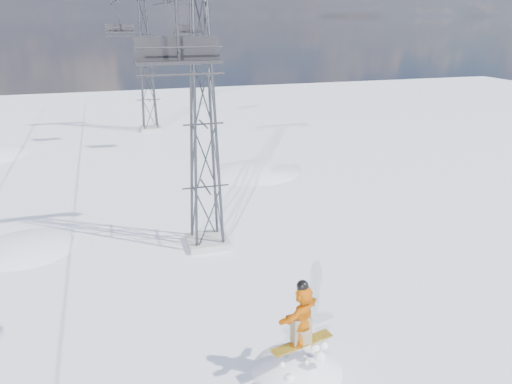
% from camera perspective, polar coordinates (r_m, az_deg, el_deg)
% --- Properties ---
extents(ground, '(120.00, 120.00, 0.00)m').
position_cam_1_polar(ground, '(15.85, -2.30, -18.35)').
color(ground, white).
rests_on(ground, ground).
extents(snow_terrain, '(39.00, 37.00, 22.00)m').
position_cam_1_polar(snow_terrain, '(38.60, -17.52, -11.57)').
color(snow_terrain, white).
rests_on(snow_terrain, ground).
extents(lift_tower_near, '(5.20, 1.80, 11.43)m').
position_cam_1_polar(lift_tower_near, '(20.95, -6.03, 7.65)').
color(lift_tower_near, '#999999').
rests_on(lift_tower_near, ground).
extents(lift_tower_far, '(5.20, 1.80, 11.43)m').
position_cam_1_polar(lift_tower_far, '(45.51, -12.41, 13.65)').
color(lift_tower_far, '#999999').
rests_on(lift_tower_far, ground).
extents(lift_chair_near, '(1.90, 0.55, 2.36)m').
position_cam_1_polar(lift_chair_near, '(11.49, -8.87, 15.47)').
color(lift_chair_near, black).
rests_on(lift_chair_near, ground).
extents(lift_chair_mid, '(2.06, 0.59, 2.55)m').
position_cam_1_polar(lift_chair_mid, '(36.39, -7.77, 17.85)').
color(lift_chair_mid, black).
rests_on(lift_chair_mid, ground).
extents(lift_chair_far, '(2.04, 0.59, 2.53)m').
position_cam_1_polar(lift_chair_far, '(39.69, -15.31, 17.51)').
color(lift_chair_far, black).
rests_on(lift_chair_far, ground).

